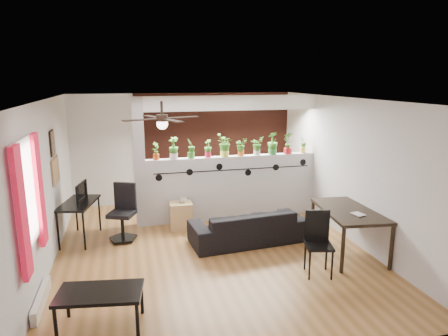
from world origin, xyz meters
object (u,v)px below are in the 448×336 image
potted_plant_4 (225,145)px  potted_plant_6 (257,145)px  potted_plant_0 (156,150)px  cup (183,200)px  potted_plant_3 (208,148)px  potted_plant_7 (273,143)px  cube_shelf (181,216)px  sofa (247,227)px  potted_plant_9 (303,144)px  potted_plant_1 (174,147)px  computer_desk (79,206)px  potted_plant_2 (191,148)px  ceiling_fan (162,120)px  potted_plant_5 (241,146)px  potted_plant_8 (288,142)px  folding_chair (318,237)px  coffee_table (100,295)px  dining_table (350,214)px  office_chair (123,216)px

potted_plant_4 → potted_plant_6: bearing=-0.0°
potted_plant_0 → cup: size_ratio=2.75×
potted_plant_3 → potted_plant_7: (1.40, 0.00, 0.05)m
cube_shelf → sofa: bearing=-39.5°
potted_plant_9 → cup: 2.88m
potted_plant_1 → potted_plant_9: (2.81, 0.00, -0.04)m
potted_plant_6 → computer_desk: (-3.58, -0.49, -0.90)m
potted_plant_2 → ceiling_fan: bearing=-111.9°
potted_plant_3 → potted_plant_5: bearing=0.0°
potted_plant_8 → cup: size_ratio=3.61×
computer_desk → folding_chair: bearing=-31.1°
folding_chair → coffee_table: (-3.16, -0.65, -0.16)m
potted_plant_3 → dining_table: 3.07m
cup → computer_desk: bearing=-176.3°
cup → dining_table: 3.15m
office_chair → potted_plant_4: bearing=17.6°
potted_plant_4 → computer_desk: bearing=-170.3°
potted_plant_2 → sofa: (0.80, -1.32, -1.27)m
dining_table → coffee_table: (-3.99, -1.16, -0.29)m
potted_plant_5 → potted_plant_4: bearing=180.0°
office_chair → ceiling_fan: bearing=-59.6°
potted_plant_3 → potted_plant_6: 1.05m
potted_plant_1 → potted_plant_4: potted_plant_4 is taller
potted_plant_4 → coffee_table: size_ratio=0.45×
potted_plant_6 → dining_table: 2.53m
potted_plant_3 → potted_plant_9: potted_plant_3 is taller
potted_plant_3 → cube_shelf: size_ratio=0.69×
potted_plant_1 → office_chair: (-1.04, -0.66, -1.13)m
potted_plant_6 → potted_plant_7: (0.35, 0.00, 0.04)m
dining_table → cup: bearing=144.5°
cube_shelf → dining_table: bearing=-33.2°
potted_plant_0 → potted_plant_3: (1.05, 0.00, 0.00)m
potted_plant_5 → potted_plant_9: size_ratio=1.06×
potted_plant_8 → potted_plant_9: potted_plant_8 is taller
ceiling_fan → potted_plant_2: (0.72, 1.80, -0.75)m
potted_plant_9 → cube_shelf: bearing=-172.4°
coffee_table → dining_table: bearing=16.2°
potted_plant_0 → sofa: potted_plant_0 is taller
office_chair → potted_plant_1: bearing=32.6°
potted_plant_1 → potted_plant_9: 2.81m
potted_plant_3 → cube_shelf: (-0.64, -0.37, -1.28)m
ceiling_fan → cube_shelf: ceiling_fan is taller
sofa → office_chair: (-2.19, 0.66, 0.17)m
potted_plant_2 → cup: (-0.24, -0.37, -0.98)m
ceiling_fan → computer_desk: bearing=137.9°
potted_plant_0 → potted_plant_5: (1.76, 0.00, 0.01)m
potted_plant_9 → office_chair: potted_plant_9 is taller
potted_plant_9 → ceiling_fan: bearing=-150.5°
potted_plant_6 → computer_desk: bearing=-172.2°
potted_plant_9 → potted_plant_8: bearing=180.0°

